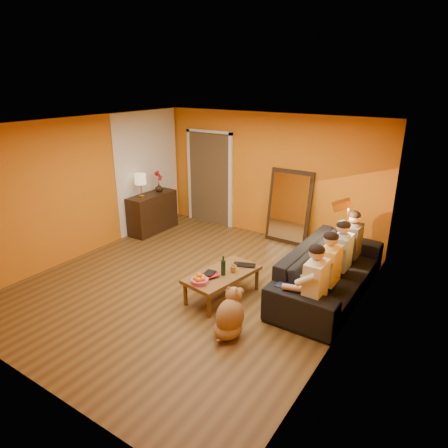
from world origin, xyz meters
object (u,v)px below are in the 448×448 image
Objects in this scene: person_mid_right at (341,258)px; mirror_frame at (289,207)px; tumbler at (233,269)px; vase at (159,188)px; person_mid_left at (329,271)px; laptop at (244,266)px; sideboard at (153,213)px; coffee_table at (222,285)px; dog at (230,313)px; sofa at (330,271)px; wine_bottle at (223,266)px; table_lamp at (141,186)px; person_far_right at (352,246)px; person_far_left at (315,287)px; floor_lamp at (345,246)px.

mirror_frame is at bearing 136.16° from person_mid_right.
tumbler is 0.60× the size of vase.
person_mid_left is 3.47× the size of laptop.
person_mid_right is 6.70× the size of vase.
coffee_table is (2.90, -1.56, -0.21)m from sideboard.
dog is (3.53, -2.33, -0.09)m from sideboard.
sofa reaches higher than wine_bottle.
person_far_right is at bearing 5.40° from table_lamp.
coffee_table is at bearing -178.97° from person_far_left.
tumbler is at bearing 126.54° from sofa.
person_far_left is (0.84, 0.79, 0.27)m from dog.
table_lamp is 0.57m from vase.
wine_bottle is at bearing -158.76° from floor_lamp.
tumbler is 0.24m from laptop.
person_mid_right reaches higher than vase.
wine_bottle reaches higher than coffee_table.
vase reaches higher than laptop.
coffee_table is 1.00m from dog.
floor_lamp is at bearing -16.05° from sofa.
table_lamp is 0.42× the size of person_far_right.
sofa is 2.16× the size of person_mid_left.
floor_lamp reaches higher than table_lamp.
floor_lamp is 0.81m from person_mid_left.
dog is at bearing -41.16° from coffee_table.
person_far_right is at bearing 75.29° from dog.
person_mid_right is 0.55m from person_far_right.
person_far_right is at bearing 90.00° from person_mid_left.
vase is at bearing 164.19° from person_mid_left.
table_lamp reaches higher than sofa.
dog is 2.16× the size of wine_bottle.
person_far_left is (4.37, -1.24, -0.49)m from table_lamp.
laptop is at bearing -21.53° from sideboard.
table_lamp reaches higher than wine_bottle.
table_lamp reaches higher than coffee_table.
floor_lamp is 1.18× the size of person_far_left.
mirror_frame is at bearing 127.39° from person_mid_left.
floor_lamp is 2.15× the size of dog.
sideboard is at bearing 154.43° from tumbler.
person_mid_left is at bearing -12.73° from sideboard.
floor_lamp is 2.00m from wine_bottle.
vase is at bearing 148.20° from dog.
person_far_left is at bearing 10.42° from coffee_table.
person_mid_right is 1.52m from laptop.
sideboard is 4.27m from sofa.
coffee_table is at bearing -23.57° from table_lamp.
table_lamp is 0.19× the size of sofa.
tumbler is at bearing -131.00° from person_far_right.
sofa is at bearing 10.45° from laptop.
floor_lamp reaches higher than sideboard.
person_far_left and person_mid_left have the same top height.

